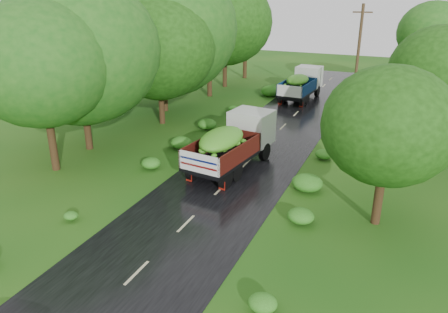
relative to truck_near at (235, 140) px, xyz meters
The scene contains 9 objects.
ground 11.33m from the truck_near, 87.51° to the right, with size 120.00×120.00×0.00m, color #11490F.
road 6.43m from the truck_near, 85.50° to the right, with size 6.50×80.00×0.02m, color black.
road_lines 5.47m from the truck_near, 84.64° to the right, with size 0.12×69.60×0.00m.
truck_near is the anchor object (origin of this frame).
truck_far 18.07m from the truck_near, 91.17° to the left, with size 2.86×6.83×2.80m.
utility_pole 16.46m from the truck_near, 73.00° to the left, with size 1.55×0.34×8.85m.
trees_left 13.91m from the truck_near, 137.08° to the left, with size 6.23×33.76×9.16m.
trees_right 14.31m from the truck_near, 45.17° to the left, with size 5.49×30.89×8.09m.
shrubs 3.14m from the truck_near, 80.16° to the left, with size 11.90×44.00×0.70m.
Camera 1 is at (8.51, -11.39, 10.23)m, focal length 35.00 mm.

